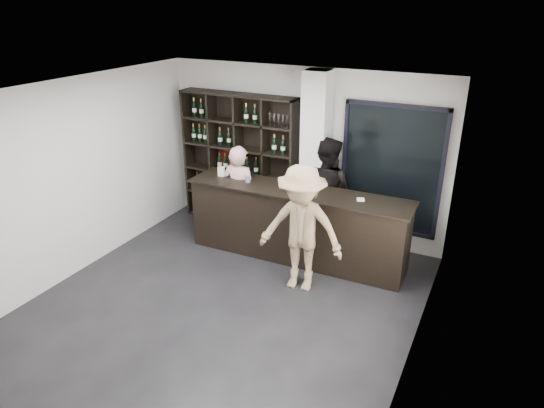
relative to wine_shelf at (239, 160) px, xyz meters
The scene contains 12 objects.
floor 3.06m from the wine_shelf, 65.85° to the right, with size 5.00×5.50×0.01m, color black.
wine_shelf is the anchor object (origin of this frame).
structural_column 1.52m from the wine_shelf, ahead, with size 0.40×0.40×2.90m, color silver.
glass_panel 2.71m from the wine_shelf, ahead, with size 1.60×0.08×2.10m.
tasting_counter 1.81m from the wine_shelf, 28.52° to the right, with size 3.57×0.73×1.18m.
taster_pink 0.89m from the wine_shelf, 60.49° to the right, with size 0.63×0.41×1.72m, color #D3A1A2.
taster_black 1.76m from the wine_shelf, ahead, with size 0.92×0.71×1.89m, color black.
customer 2.49m from the wine_shelf, 39.81° to the right, with size 1.21×0.69×1.87m, color #937859.
wine_glass 1.73m from the wine_shelf, 30.24° to the right, with size 0.08×0.08×0.20m, color white, non-canonical shape.
spit_cup 1.07m from the wine_shelf, 52.83° to the right, with size 0.08×0.08×0.10m, color silver.
napkin_stack 2.60m from the wine_shelf, 17.07° to the right, with size 0.11×0.11×0.02m, color white.
card_stand 0.80m from the wine_shelf, 81.90° to the right, with size 0.11×0.05×0.16m, color white.
Camera 1 is at (3.09, -4.64, 3.93)m, focal length 32.00 mm.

